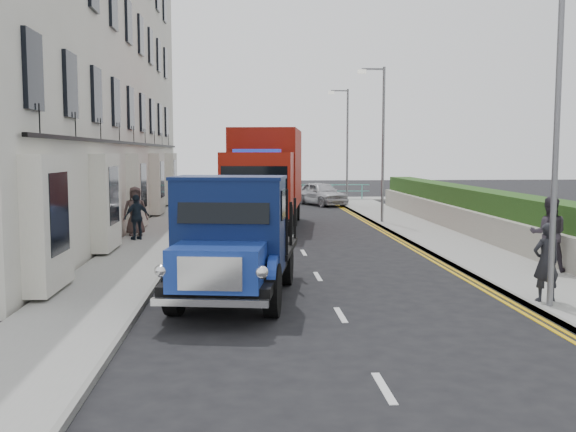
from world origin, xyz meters
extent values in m
plane|color=black|center=(0.00, 0.00, 0.00)|extent=(120.00, 120.00, 0.00)
cube|color=gray|center=(-5.20, 9.00, 0.06)|extent=(2.40, 38.00, 0.12)
cube|color=gray|center=(5.30, 9.00, 0.06)|extent=(2.60, 38.00, 0.12)
cube|color=gray|center=(0.00, 29.00, 0.06)|extent=(30.00, 2.50, 0.12)
plane|color=slate|center=(0.00, 60.00, 0.00)|extent=(120.00, 120.00, 0.00)
cube|color=silver|center=(-9.50, 13.00, 7.00)|extent=(6.00, 30.00, 14.00)
cube|color=black|center=(-6.35, 13.00, 3.60)|extent=(0.12, 28.00, 0.10)
cube|color=#B2AD9E|center=(6.60, 9.00, 0.55)|extent=(0.30, 28.00, 1.00)
cube|color=#234716|center=(7.30, 9.00, 0.95)|extent=(1.20, 28.00, 1.70)
cube|color=#59B2A5|center=(0.00, 28.20, 1.08)|extent=(13.00, 0.08, 0.06)
cube|color=#59B2A5|center=(0.00, 28.20, 0.65)|extent=(13.00, 0.06, 0.05)
cylinder|color=slate|center=(4.30, -2.00, 3.50)|extent=(0.12, 0.12, 7.00)
cylinder|color=slate|center=(4.30, 14.00, 3.50)|extent=(0.12, 0.12, 7.00)
cube|color=slate|center=(3.80, 14.00, 6.90)|extent=(1.00, 0.08, 0.08)
cube|color=beige|center=(3.30, 14.00, 6.78)|extent=(0.35, 0.18, 0.18)
cylinder|color=slate|center=(4.30, 24.00, 3.50)|extent=(0.12, 0.12, 7.00)
cube|color=slate|center=(3.80, 24.00, 6.90)|extent=(1.00, 0.08, 0.08)
cube|color=beige|center=(3.30, 24.00, 6.78)|extent=(0.35, 0.18, 0.18)
cylinder|color=black|center=(-3.30, -1.75, 0.53)|extent=(0.45, 1.10, 1.07)
cylinder|color=black|center=(-1.36, -2.05, 0.53)|extent=(0.45, 1.10, 1.07)
cylinder|color=black|center=(-2.83, 1.33, 0.53)|extent=(0.45, 1.10, 1.07)
cylinder|color=black|center=(-0.89, 1.03, 0.53)|extent=(0.45, 1.10, 1.07)
cube|color=black|center=(-2.10, -0.36, 0.69)|extent=(2.90, 5.60, 0.20)
cube|color=#1B3897|center=(-2.41, -2.40, 1.09)|extent=(1.92, 1.69, 0.80)
cube|color=silver|center=(-2.52, -3.13, 1.09)|extent=(1.17, 0.26, 0.61)
cube|color=#0C1943|center=(-2.21, -1.13, 1.72)|extent=(2.40, 1.66, 1.95)
cube|color=black|center=(-1.90, 0.96, 0.95)|extent=(2.78, 3.43, 0.13)
cylinder|color=black|center=(-2.57, 10.32, 0.61)|extent=(0.52, 1.27, 1.23)
cylinder|color=black|center=(-0.24, 10.02, 0.61)|extent=(0.52, 1.27, 1.23)
cylinder|color=black|center=(-2.12, 13.76, 0.61)|extent=(0.52, 1.27, 1.23)
cylinder|color=black|center=(0.21, 13.45, 0.61)|extent=(0.52, 1.27, 1.23)
cylinder|color=black|center=(-1.79, 16.20, 0.61)|extent=(0.52, 1.27, 1.23)
cylinder|color=black|center=(0.53, 15.89, 0.61)|extent=(0.52, 1.27, 1.23)
cube|color=black|center=(-1.03, 13.05, 0.84)|extent=(3.57, 8.09, 0.28)
cube|color=#9B170B|center=(-1.41, 10.17, 2.01)|extent=(2.94, 2.46, 2.46)
cube|color=black|center=(-1.54, 9.15, 2.12)|extent=(2.45, 0.41, 1.23)
cube|color=maroon|center=(-0.86, 14.27, 2.57)|extent=(3.53, 6.13, 3.35)
imported|color=black|center=(-2.60, 4.55, 0.78)|extent=(1.91, 4.60, 1.56)
imported|color=#617AD0|center=(-2.60, 8.46, 0.67)|extent=(1.59, 4.12, 1.34)
imported|color=#99999D|center=(-3.60, 18.00, 0.79)|extent=(2.83, 5.66, 1.58)
imported|color=black|center=(-3.50, 22.14, 0.74)|extent=(3.98, 5.80, 1.47)
imported|color=#B8B7BC|center=(2.80, 24.64, 0.72)|extent=(3.28, 4.57, 1.45)
imported|color=black|center=(4.40, -1.58, 0.95)|extent=(0.66, 0.49, 1.66)
imported|color=#332C36|center=(6.10, 1.81, 1.10)|extent=(1.16, 1.04, 1.96)
imported|color=black|center=(-5.74, 8.67, 0.93)|extent=(1.00, 0.87, 1.62)
imported|color=#433330|center=(-6.00, 9.86, 1.04)|extent=(1.02, 0.79, 1.85)
camera|label=1|loc=(-1.90, -14.44, 3.24)|focal=40.00mm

